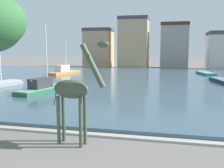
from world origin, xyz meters
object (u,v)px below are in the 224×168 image
giraffe_statue (74,91)px  sailboat_grey (3,85)px  sailboat_navy (224,82)px  sailboat_teal (205,74)px  sailboat_green (47,88)px  sailboat_orange (66,72)px

giraffe_statue → sailboat_grey: bearing=134.8°
giraffe_statue → sailboat_navy: size_ratio=0.53×
sailboat_navy → sailboat_teal: size_ratio=1.45×
giraffe_statue → sailboat_teal: (10.34, 35.53, -2.22)m
sailboat_teal → giraffe_statue: bearing=-106.2°
sailboat_grey → sailboat_teal: 32.52m
giraffe_statue → sailboat_grey: (-14.83, 14.93, -2.16)m
sailboat_green → sailboat_grey: bearing=161.7°
sailboat_green → sailboat_orange: size_ratio=0.98×
giraffe_statue → sailboat_grey: 21.16m
sailboat_navy → sailboat_grey: bearing=-161.6°
sailboat_orange → sailboat_grey: bearing=-95.4°
sailboat_teal → sailboat_orange: bearing=-167.6°
giraffe_statue → sailboat_orange: (-13.38, 30.32, -1.98)m
giraffe_statue → sailboat_navy: 26.21m
sailboat_grey → sailboat_navy: bearing=18.4°
sailboat_grey → sailboat_navy: 27.43m
sailboat_teal → sailboat_green: bearing=-128.6°
sailboat_navy → sailboat_teal: sailboat_navy is taller
sailboat_teal → sailboat_orange: sailboat_teal is taller
sailboat_grey → sailboat_teal: bearing=39.3°
sailboat_green → sailboat_teal: size_ratio=1.22×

